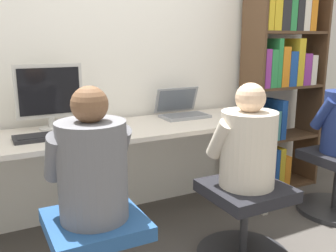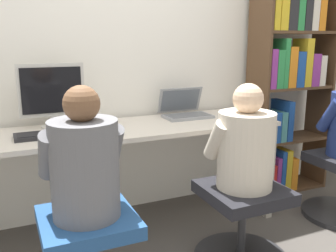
{
  "view_description": "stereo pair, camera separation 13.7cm",
  "coord_description": "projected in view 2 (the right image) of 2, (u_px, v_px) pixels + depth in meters",
  "views": [
    {
      "loc": [
        -0.84,
        -1.99,
        1.32
      ],
      "look_at": [
        0.25,
        0.12,
        0.77
      ],
      "focal_mm": 40.0,
      "sensor_mm": 36.0,
      "label": 1
    },
    {
      "loc": [
        -0.72,
        -2.05,
        1.32
      ],
      "look_at": [
        0.25,
        0.12,
        0.77
      ],
      "focal_mm": 40.0,
      "sensor_mm": 36.0,
      "label": 2
    }
  ],
  "objects": [
    {
      "name": "ground_plane",
      "position": [
        140.0,
        250.0,
        2.4
      ],
      "size": [
        14.0,
        14.0,
        0.0
      ],
      "primitive_type": "plane",
      "color": "#4C4742"
    },
    {
      "name": "wall_back",
      "position": [
        106.0,
        42.0,
        2.7
      ],
      "size": [
        10.0,
        0.05,
        2.6
      ],
      "color": "white",
      "rests_on": "ground_plane"
    },
    {
      "name": "desk",
      "position": [
        123.0,
        138.0,
        2.52
      ],
      "size": [
        2.16,
        0.6,
        0.75
      ],
      "color": "beige",
      "rests_on": "ground_plane"
    },
    {
      "name": "desktop_monitor",
      "position": [
        52.0,
        95.0,
        2.44
      ],
      "size": [
        0.42,
        0.17,
        0.42
      ],
      "color": "beige",
      "rests_on": "desk"
    },
    {
      "name": "laptop",
      "position": [
        185.0,
        111.0,
        2.83
      ],
      "size": [
        0.35,
        0.28,
        0.21
      ],
      "color": "gray",
      "rests_on": "desk"
    },
    {
      "name": "keyboard",
      "position": [
        54.0,
        134.0,
        2.27
      ],
      "size": [
        0.45,
        0.17,
        0.03
      ],
      "color": "#232326",
      "rests_on": "desk"
    },
    {
      "name": "computer_mouse_by_keyboard",
      "position": [
        102.0,
        129.0,
        2.38
      ],
      "size": [
        0.07,
        0.11,
        0.03
      ],
      "color": "#99999E",
      "rests_on": "desk"
    },
    {
      "name": "office_chair_right",
      "position": [
        242.0,
        222.0,
        2.23
      ],
      "size": [
        0.57,
        0.57,
        0.48
      ],
      "color": "#262628",
      "rests_on": "ground_plane"
    },
    {
      "name": "person_at_monitor",
      "position": [
        84.0,
        163.0,
        1.77
      ],
      "size": [
        0.4,
        0.34,
        0.64
      ],
      "color": "slate",
      "rests_on": "office_chair_left"
    },
    {
      "name": "person_at_laptop",
      "position": [
        245.0,
        145.0,
        2.12
      ],
      "size": [
        0.39,
        0.32,
        0.6
      ],
      "color": "beige",
      "rests_on": "office_chair_right"
    },
    {
      "name": "bookshelf",
      "position": [
        287.0,
        84.0,
        3.15
      ],
      "size": [
        0.72,
        0.29,
        1.84
      ],
      "color": "#513823",
      "rests_on": "ground_plane"
    }
  ]
}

